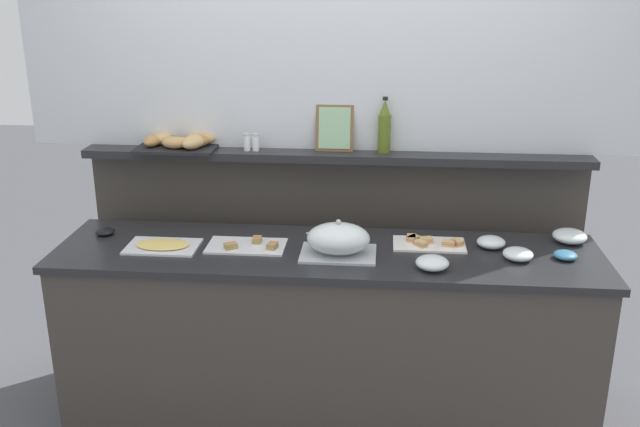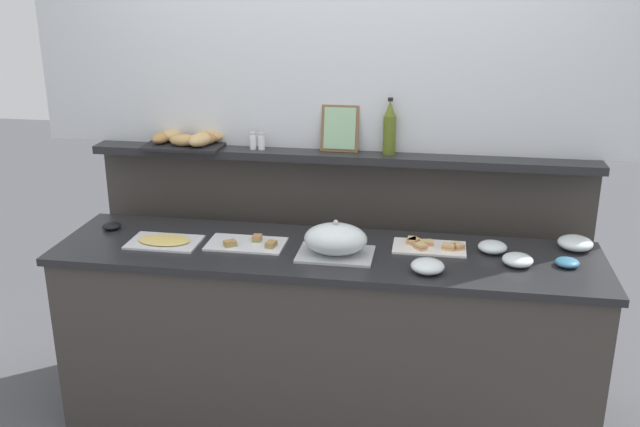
{
  "view_description": "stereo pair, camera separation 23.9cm",
  "coord_description": "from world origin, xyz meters",
  "px_view_note": "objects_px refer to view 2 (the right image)",
  "views": [
    {
      "loc": [
        0.24,
        -3.04,
        2.17
      ],
      "look_at": [
        -0.04,
        0.1,
        1.07
      ],
      "focal_mm": 40.16,
      "sensor_mm": 36.0,
      "label": 1
    },
    {
      "loc": [
        0.48,
        -3.01,
        2.17
      ],
      "look_at": [
        -0.04,
        0.1,
        1.07
      ],
      "focal_mm": 40.16,
      "sensor_mm": 36.0,
      "label": 2
    }
  ],
  "objects_px": {
    "cold_cuts_platter": "(164,241)",
    "glass_bowl_large": "(575,244)",
    "glass_bowl_small": "(427,267)",
    "glass_bowl_extra": "(492,247)",
    "salt_shaker": "(253,141)",
    "sandwich_platter_front": "(429,246)",
    "serving_tongs": "(325,234)",
    "sandwich_platter_rear": "(247,244)",
    "serving_cloche": "(336,240)",
    "condiment_bowl_cream": "(112,226)",
    "olive_oil_bottle": "(390,129)",
    "bread_basket": "(189,140)",
    "framed_picture": "(340,128)",
    "pepper_shaker": "(261,141)",
    "condiment_bowl_red": "(567,262)",
    "glass_bowl_medium": "(518,260)"
  },
  "relations": [
    {
      "from": "sandwich_platter_rear",
      "to": "cold_cuts_platter",
      "type": "xyz_separation_m",
      "value": [
        -0.39,
        -0.04,
        0.0
      ]
    },
    {
      "from": "sandwich_platter_front",
      "to": "serving_cloche",
      "type": "bearing_deg",
      "value": -159.7
    },
    {
      "from": "sandwich_platter_front",
      "to": "serving_cloche",
      "type": "height_order",
      "value": "serving_cloche"
    },
    {
      "from": "glass_bowl_large",
      "to": "salt_shaker",
      "type": "distance_m",
      "value": 1.63
    },
    {
      "from": "sandwich_platter_front",
      "to": "pepper_shaker",
      "type": "distance_m",
      "value": 1.0
    },
    {
      "from": "serving_cloche",
      "to": "condiment_bowl_cream",
      "type": "relative_size",
      "value": 3.65
    },
    {
      "from": "condiment_bowl_cream",
      "to": "framed_picture",
      "type": "relative_size",
      "value": 0.4
    },
    {
      "from": "sandwich_platter_rear",
      "to": "glass_bowl_small",
      "type": "distance_m",
      "value": 0.86
    },
    {
      "from": "sandwich_platter_front",
      "to": "bread_basket",
      "type": "bearing_deg",
      "value": 166.24
    },
    {
      "from": "glass_bowl_large",
      "to": "glass_bowl_small",
      "type": "relative_size",
      "value": 1.1
    },
    {
      "from": "condiment_bowl_cream",
      "to": "framed_picture",
      "type": "xyz_separation_m",
      "value": [
        1.09,
        0.35,
        0.46
      ]
    },
    {
      "from": "glass_bowl_small",
      "to": "salt_shaker",
      "type": "bearing_deg",
      "value": 147.03
    },
    {
      "from": "glass_bowl_small",
      "to": "serving_tongs",
      "type": "bearing_deg",
      "value": 143.49
    },
    {
      "from": "condiment_bowl_cream",
      "to": "salt_shaker",
      "type": "xyz_separation_m",
      "value": [
        0.65,
        0.31,
        0.38
      ]
    },
    {
      "from": "serving_cloche",
      "to": "condiment_bowl_cream",
      "type": "distance_m",
      "value": 1.16
    },
    {
      "from": "condiment_bowl_cream",
      "to": "serving_tongs",
      "type": "bearing_deg",
      "value": 4.98
    },
    {
      "from": "glass_bowl_medium",
      "to": "glass_bowl_extra",
      "type": "xyz_separation_m",
      "value": [
        -0.1,
        0.14,
        -0.0
      ]
    },
    {
      "from": "condiment_bowl_cream",
      "to": "serving_cloche",
      "type": "bearing_deg",
      "value": -7.78
    },
    {
      "from": "glass_bowl_small",
      "to": "pepper_shaker",
      "type": "height_order",
      "value": "pepper_shaker"
    },
    {
      "from": "cold_cuts_platter",
      "to": "glass_bowl_extra",
      "type": "xyz_separation_m",
      "value": [
        1.52,
        0.14,
        0.01
      ]
    },
    {
      "from": "sandwich_platter_rear",
      "to": "glass_bowl_medium",
      "type": "xyz_separation_m",
      "value": [
        1.22,
        -0.04,
        0.02
      ]
    },
    {
      "from": "sandwich_platter_rear",
      "to": "sandwich_platter_front",
      "type": "bearing_deg",
      "value": 6.67
    },
    {
      "from": "glass_bowl_small",
      "to": "condiment_bowl_red",
      "type": "relative_size",
      "value": 1.38
    },
    {
      "from": "glass_bowl_small",
      "to": "olive_oil_bottle",
      "type": "bearing_deg",
      "value": 109.82
    },
    {
      "from": "sandwich_platter_front",
      "to": "framed_picture",
      "type": "xyz_separation_m",
      "value": [
        -0.47,
        0.35,
        0.46
      ]
    },
    {
      "from": "serving_cloche",
      "to": "bread_basket",
      "type": "relative_size",
      "value": 0.85
    },
    {
      "from": "sandwich_platter_rear",
      "to": "bread_basket",
      "type": "xyz_separation_m",
      "value": [
        -0.4,
        0.4,
        0.39
      ]
    },
    {
      "from": "glass_bowl_extra",
      "to": "condiment_bowl_cream",
      "type": "xyz_separation_m",
      "value": [
        -1.84,
        0.0,
        -0.01
      ]
    },
    {
      "from": "cold_cuts_platter",
      "to": "glass_bowl_large",
      "type": "relative_size",
      "value": 2.09
    },
    {
      "from": "bread_basket",
      "to": "framed_picture",
      "type": "bearing_deg",
      "value": 3.42
    },
    {
      "from": "glass_bowl_extra",
      "to": "glass_bowl_large",
      "type": "bearing_deg",
      "value": 14.6
    },
    {
      "from": "condiment_bowl_red",
      "to": "serving_tongs",
      "type": "height_order",
      "value": "condiment_bowl_red"
    },
    {
      "from": "condiment_bowl_red",
      "to": "pepper_shaker",
      "type": "distance_m",
      "value": 1.57
    },
    {
      "from": "glass_bowl_extra",
      "to": "salt_shaker",
      "type": "distance_m",
      "value": 1.29
    },
    {
      "from": "sandwich_platter_rear",
      "to": "sandwich_platter_front",
      "type": "distance_m",
      "value": 0.85
    },
    {
      "from": "glass_bowl_large",
      "to": "sandwich_platter_rear",
      "type": "bearing_deg",
      "value": -172.47
    },
    {
      "from": "sandwich_platter_rear",
      "to": "condiment_bowl_red",
      "type": "bearing_deg",
      "value": -0.44
    },
    {
      "from": "olive_oil_bottle",
      "to": "bread_basket",
      "type": "height_order",
      "value": "olive_oil_bottle"
    },
    {
      "from": "pepper_shaker",
      "to": "bread_basket",
      "type": "distance_m",
      "value": 0.38
    },
    {
      "from": "glass_bowl_large",
      "to": "salt_shaker",
      "type": "relative_size",
      "value": 1.82
    },
    {
      "from": "framed_picture",
      "to": "sandwich_platter_rear",
      "type": "bearing_deg",
      "value": -129.56
    },
    {
      "from": "glass_bowl_large",
      "to": "glass_bowl_small",
      "type": "height_order",
      "value": "glass_bowl_large"
    },
    {
      "from": "sandwich_platter_front",
      "to": "condiment_bowl_red",
      "type": "relative_size",
      "value": 3.22
    },
    {
      "from": "sandwich_platter_front",
      "to": "condiment_bowl_red",
      "type": "xyz_separation_m",
      "value": [
        0.59,
        -0.11,
        0.01
      ]
    },
    {
      "from": "serving_cloche",
      "to": "glass_bowl_extra",
      "type": "distance_m",
      "value": 0.72
    },
    {
      "from": "cold_cuts_platter",
      "to": "serving_tongs",
      "type": "bearing_deg",
      "value": 17.6
    },
    {
      "from": "pepper_shaker",
      "to": "framed_picture",
      "type": "bearing_deg",
      "value": 5.57
    },
    {
      "from": "cold_cuts_platter",
      "to": "glass_bowl_large",
      "type": "bearing_deg",
      "value": 7.14
    },
    {
      "from": "sandwich_platter_rear",
      "to": "sandwich_platter_front",
      "type": "height_order",
      "value": "same"
    },
    {
      "from": "sandwich_platter_front",
      "to": "serving_tongs",
      "type": "relative_size",
      "value": 1.8
    }
  ]
}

